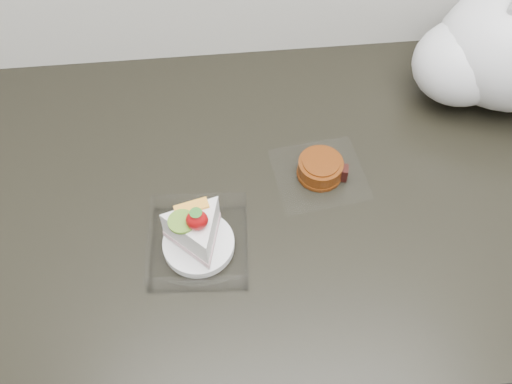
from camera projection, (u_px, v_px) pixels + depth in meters
name	position (u px, v px, depth m)	size (l,w,h in m)	color
counter	(310.00, 302.00, 1.25)	(2.04, 0.64, 0.90)	black
cake_tray	(198.00, 238.00, 0.79)	(0.15, 0.15, 0.11)	white
mooncake_wrap	(321.00, 169.00, 0.88)	(0.15, 0.15, 0.03)	white
plastic_bag	(512.00, 47.00, 0.90)	(0.36, 0.28, 0.26)	silver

